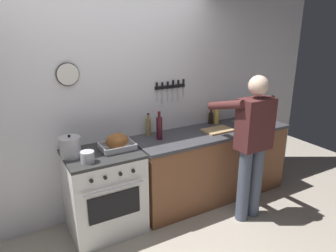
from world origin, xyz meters
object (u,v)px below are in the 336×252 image
Objects in this scene: person_cook at (252,140)px; bottle_vinegar at (148,126)px; stock_pot at (70,147)px; bottle_soy_sauce at (211,118)px; roasting_pan at (117,142)px; stove at (104,192)px; cutting_board at (218,130)px; saucepan at (87,157)px; bottle_cooking_oil at (217,115)px; bottle_wine_red at (159,128)px.

person_cook is 6.25× the size of bottle_vinegar.
bottle_soy_sauce is at bearing 5.90° from stock_pot.
bottle_vinegar is (0.48, 0.24, 0.03)m from roasting_pan.
bottle_soy_sauce reaches higher than stove.
bottle_vinegar is 1.41× the size of bottle_soy_sauce.
stock_pot is 0.97m from bottle_vinegar.
cutting_board is at bearing -1.65° from stove.
bottle_soy_sauce is at bearing -10.81° from person_cook.
saucepan is 0.37× the size of cutting_board.
person_cook is 0.82m from bottle_cooking_oil.
bottle_cooking_oil is at bearing -16.21° from person_cook.
cutting_board is 0.86m from bottle_vinegar.
stove is at bearing -174.91° from bottle_wine_red.
roasting_pan is 1.33× the size of bottle_vinegar.
saucepan is 1.66m from cutting_board.
stock_pot is 0.25m from saucepan.
bottle_wine_red reaches higher than saucepan.
bottle_cooking_oil is at bearing -23.65° from bottle_soy_sauce.
stove is at bearing 178.35° from cutting_board.
stove is at bearing 62.75° from person_cook.
person_cook is at bearing -86.16° from cutting_board.
bottle_vinegar is 0.99× the size of bottle_cooking_oil.
person_cook is 1.91m from stock_pot.
bottle_vinegar is 0.92m from bottle_soy_sauce.
bottle_cooking_oil is at bearing 8.14° from roasting_pan.
bottle_wine_red reaches higher than bottle_soy_sauce.
saucepan is 0.94m from bottle_vinegar.
roasting_pan reaches higher than cutting_board.
saucepan is 1.88m from bottle_cooking_oil.
bottle_vinegar reaches higher than bottle_soy_sauce.
stock_pot reaches higher than bottle_soy_sauce.
bottle_wine_red is at bearing -75.21° from bottle_vinegar.
cutting_board is (-0.04, 0.55, -0.04)m from person_cook.
stock_pot is 1.76m from cutting_board.
stove is at bearing -171.04° from bottle_soy_sauce.
stove is 3.35× the size of bottle_cooking_oil.
person_cook is at bearing -19.71° from stock_pot.
person_cook is 1.19m from bottle_vinegar.
stove is 0.54× the size of person_cook.
bottle_cooking_oil is 1.42× the size of bottle_soy_sauce.
stove is at bearing 40.83° from saucepan.
roasting_pan is 0.54m from bottle_wine_red.
bottle_cooking_oil is (0.95, 0.15, -0.02)m from bottle_wine_red.
stock_pot is 0.71× the size of bottle_wine_red.
bottle_vinegar is at bearing 39.61° from person_cook.
roasting_pan reaches higher than stove.
bottle_vinegar reaches higher than stove.
saucepan is at bearing -154.38° from bottle_vinegar.
roasting_pan is 1.31× the size of bottle_cooking_oil.
stove is at bearing -159.67° from bottle_vinegar.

